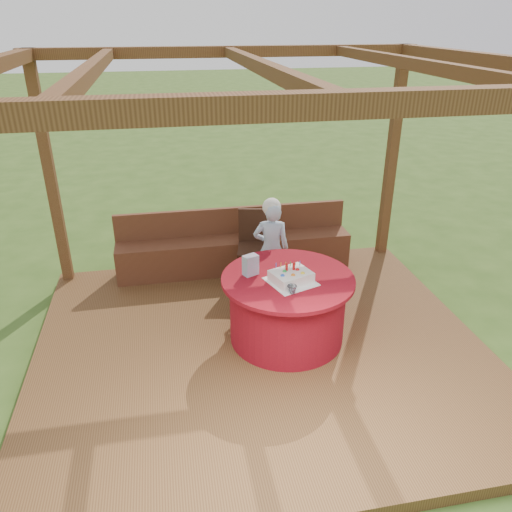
# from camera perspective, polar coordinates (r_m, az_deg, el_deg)

# --- Properties ---
(ground) EXTENTS (60.00, 60.00, 0.00)m
(ground) POSITION_cam_1_polar(r_m,az_deg,el_deg) (5.24, 0.53, -11.08)
(ground) COLOR #33521B
(ground) RESTS_ON ground
(deck) EXTENTS (4.50, 4.00, 0.12)m
(deck) POSITION_cam_1_polar(r_m,az_deg,el_deg) (5.21, 0.53, -10.55)
(deck) COLOR brown
(deck) RESTS_ON ground
(pergola) EXTENTS (4.50, 4.00, 2.72)m
(pergola) POSITION_cam_1_polar(r_m,az_deg,el_deg) (4.26, 0.67, 15.81)
(pergola) COLOR brown
(pergola) RESTS_ON deck
(bench) EXTENTS (3.00, 0.42, 0.80)m
(bench) POSITION_cam_1_polar(r_m,az_deg,el_deg) (6.50, -2.46, 0.64)
(bench) COLOR brown
(bench) RESTS_ON deck
(table) EXTENTS (1.32, 1.32, 0.71)m
(table) POSITION_cam_1_polar(r_m,az_deg,el_deg) (5.09, 3.57, -5.89)
(table) COLOR maroon
(table) RESTS_ON deck
(chair) EXTENTS (0.54, 0.54, 0.90)m
(chair) POSITION_cam_1_polar(r_m,az_deg,el_deg) (6.13, 0.08, 1.54)
(chair) COLOR #351C11
(chair) RESTS_ON deck
(elderly_woman) EXTENTS (0.46, 0.35, 1.20)m
(elderly_woman) POSITION_cam_1_polar(r_m,az_deg,el_deg) (5.79, 1.74, 1.12)
(elderly_woman) COLOR #8EB0D4
(elderly_woman) RESTS_ON deck
(birthday_cake) EXTENTS (0.53, 0.53, 0.18)m
(birthday_cake) POSITION_cam_1_polar(r_m,az_deg,el_deg) (4.80, 4.03, -2.38)
(birthday_cake) COLOR white
(birthday_cake) RESTS_ON table
(gift_bag) EXTENTS (0.17, 0.15, 0.21)m
(gift_bag) POSITION_cam_1_polar(r_m,az_deg,el_deg) (4.91, -0.63, -1.05)
(gift_bag) COLOR #C47EA9
(gift_bag) RESTS_ON table
(drinking_glass) EXTENTS (0.11, 0.11, 0.08)m
(drinking_glass) POSITION_cam_1_polar(r_m,az_deg,el_deg) (4.62, 4.14, -3.83)
(drinking_glass) COLOR white
(drinking_glass) RESTS_ON table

